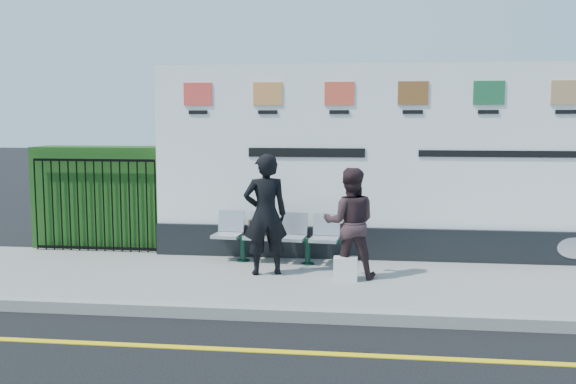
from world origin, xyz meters
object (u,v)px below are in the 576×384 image
Objects in this scene: bench at (275,249)px; woman_left at (265,214)px; woman_right at (350,223)px; billboard at (411,176)px.

woman_left reaches higher than bench.
woman_right is at bearing -28.12° from bench.
woman_right is at bearing 159.87° from woman_left.
billboard is at bearing -128.70° from woman_right.
bench is 1.47m from woman_right.
bench is 1.14× the size of woman_left.
billboard is 4.73× the size of woman_left.
billboard reaches higher than woman_left.
woman_left is at bearing -149.88° from billboard.
woman_right is (1.17, -0.04, -0.09)m from woman_left.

